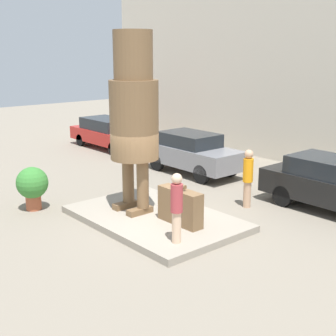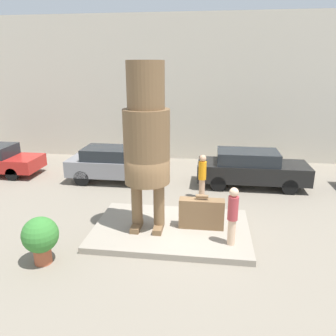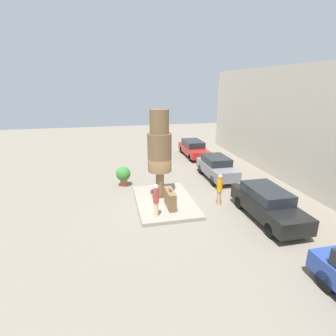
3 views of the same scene
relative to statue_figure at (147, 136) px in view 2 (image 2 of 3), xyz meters
The scene contains 10 objects.
ground_plane 3.28m from the statue_figure, 10.71° to the left, with size 60.00×60.00×0.00m, color gray.
pedestal 3.18m from the statue_figure, 10.71° to the left, with size 4.98×3.26×0.19m.
building_backdrop 9.41m from the statue_figure, 85.55° to the left, with size 28.00×0.60×7.85m.
statue_figure is the anchor object (origin of this frame).
giant_suitcase 3.03m from the statue_figure, ahead, with size 1.43×0.39×1.13m.
tourist 3.36m from the statue_figure, 14.87° to the right, with size 0.30×0.30×1.75m.
parked_car_grey 5.83m from the statue_figure, 118.48° to the left, with size 4.16×1.73×1.61m.
parked_car_black 6.53m from the statue_figure, 52.71° to the left, with size 4.78×1.77×1.63m.
planter_pot 4.04m from the statue_figure, 141.44° to the right, with size 0.97×0.97×1.34m.
worker_hivis 4.15m from the statue_figure, 62.92° to the left, with size 0.31×0.31×1.84m.
Camera 2 is at (1.15, -9.46, 5.16)m, focal length 35.00 mm.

